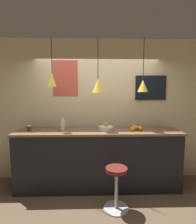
% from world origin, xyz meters
% --- Properties ---
extents(ground_plane, '(14.00, 14.00, 0.00)m').
position_xyz_m(ground_plane, '(0.00, 0.00, 0.00)').
color(ground_plane, brown).
extents(back_wall, '(8.00, 0.06, 2.90)m').
position_xyz_m(back_wall, '(0.00, 1.09, 1.45)').
color(back_wall, beige).
rests_on(back_wall, ground_plane).
extents(service_counter, '(3.06, 0.64, 1.12)m').
position_xyz_m(service_counter, '(0.00, 0.66, 0.56)').
color(service_counter, black).
rests_on(service_counter, ground_plane).
extents(bar_stool, '(0.39, 0.39, 0.68)m').
position_xyz_m(bar_stool, '(0.27, 0.00, 0.44)').
color(bar_stool, '#B7B7BC').
rests_on(bar_stool, ground_plane).
extents(fruit_bowl, '(0.29, 0.29, 0.14)m').
position_xyz_m(fruit_bowl, '(0.15, 0.68, 1.16)').
color(fruit_bowl, beige).
rests_on(fruit_bowl, service_counter).
extents(orange_pile, '(0.26, 0.30, 0.09)m').
position_xyz_m(orange_pile, '(0.72, 0.69, 1.16)').
color(orange_pile, orange).
rests_on(orange_pile, service_counter).
extents(juice_bottle, '(0.08, 0.08, 0.25)m').
position_xyz_m(juice_bottle, '(-0.66, 0.68, 1.22)').
color(juice_bottle, silver).
rests_on(juice_bottle, service_counter).
extents(spread_jar, '(0.09, 0.09, 0.10)m').
position_xyz_m(spread_jar, '(-1.29, 0.68, 1.16)').
color(spread_jar, '#562D19').
rests_on(spread_jar, service_counter).
extents(pendant_lamp_left, '(0.15, 0.15, 0.87)m').
position_xyz_m(pendant_lamp_left, '(-0.83, 0.68, 2.06)').
color(pendant_lamp_left, black).
extents(pendant_lamp_middle, '(0.22, 0.22, 0.99)m').
position_xyz_m(pendant_lamp_middle, '(0.00, 0.68, 1.95)').
color(pendant_lamp_middle, black).
extents(pendant_lamp_right, '(0.20, 0.20, 0.97)m').
position_xyz_m(pendant_lamp_right, '(0.83, 0.68, 1.95)').
color(pendant_lamp_right, black).
extents(mounted_tv, '(0.63, 0.04, 0.49)m').
position_xyz_m(mounted_tv, '(1.10, 1.04, 1.92)').
color(mounted_tv, black).
extents(wall_poster, '(0.50, 0.01, 0.71)m').
position_xyz_m(wall_poster, '(-0.65, 1.06, 2.11)').
color(wall_poster, '#C64C3D').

